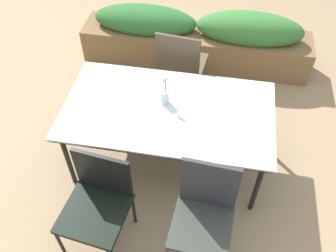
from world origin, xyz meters
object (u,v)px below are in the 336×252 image
Objects in this scene: dining_table at (168,113)px; chair_near_left at (98,200)px; planter_box at (197,38)px; chair_near_right at (204,212)px; chair_far_side at (181,63)px; flower_vase at (165,95)px.

chair_near_left is (-0.41, -0.87, -0.18)m from dining_table.
planter_box reaches higher than dining_table.
planter_box is (0.49, 2.51, -0.14)m from chair_near_left.
chair_near_right is 1.14× the size of chair_near_left.
chair_near_right reaches higher than planter_box.
chair_far_side is (-0.44, 1.72, -0.01)m from chair_near_right.
chair_near_right is 3.55× the size of flower_vase.
chair_far_side reaches higher than chair_near_left.
flower_vase reaches higher than planter_box.
chair_near_left reaches higher than dining_table.
planter_box is at bearing 85.69° from flower_vase.
flower_vase reaches higher than dining_table.
chair_near_right is 0.35× the size of planter_box.
dining_table is 2.13× the size of chair_near_left.
chair_near_left is 1.06m from flower_vase.
chair_near_left is (-0.40, -1.73, -0.06)m from chair_far_side.
chair_far_side is at bearing -96.56° from planter_box.
flower_vase is (-0.47, 0.94, 0.24)m from chair_near_right.
planter_box is (0.08, 1.64, -0.32)m from dining_table.
flower_vase is 1.63m from planter_box.
chair_near_right is (0.43, -0.86, -0.11)m from dining_table.
chair_near_right is at bearing -82.04° from planter_box.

